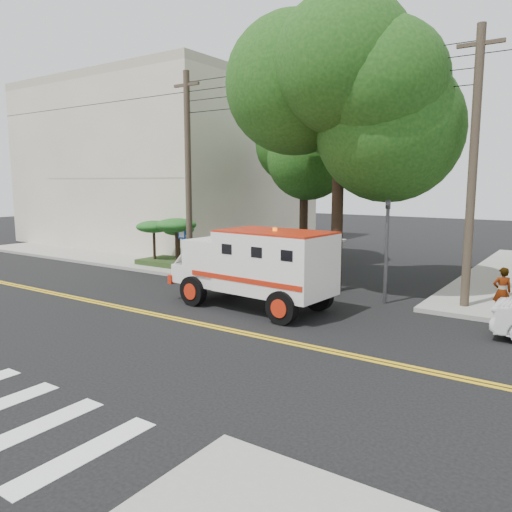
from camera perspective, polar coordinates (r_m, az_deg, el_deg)
The scene contains 12 objects.
ground at distance 15.21m, azimuth -6.90°, elevation -7.62°, with size 100.00×100.00×0.00m, color black.
sidewalk_nw at distance 33.94m, azimuth -9.02°, elevation 1.38°, with size 17.00×17.00×0.15m, color gray.
building_left at distance 36.17m, azimuth -9.89°, elevation 9.84°, with size 16.00×14.00×10.00m, color #C3B3A0.
utility_pole_left at distance 22.82m, azimuth -7.76°, elevation 9.14°, with size 0.28×0.28×9.00m, color #382D23.
utility_pole_right at distance 17.48m, azimuth 23.51°, elevation 8.76°, with size 0.28×0.28×9.00m, color #382D23.
tree_main at distance 19.06m, azimuth 10.44°, elevation 17.39°, with size 6.08×5.70×9.85m.
tree_left at distance 25.92m, azimuth 5.97°, elevation 11.80°, with size 4.48×4.20×7.70m.
traffic_signal at distance 17.67m, azimuth 14.72°, elevation 1.78°, with size 0.15×0.18×3.60m.
accessibility_sign at distance 23.53m, azimuth -8.41°, elevation 1.46°, with size 0.45×0.10×2.02m.
palm_planter at distance 24.67m, azimuth -9.82°, elevation 2.40°, with size 3.52×2.63×2.36m.
armored_truck at distance 16.51m, azimuth 0.04°, elevation -0.90°, with size 5.96×2.69×2.65m.
pedestrian_a at distance 16.91m, azimuth 26.29°, elevation -3.66°, with size 0.55×0.36×1.50m, color gray.
Camera 1 is at (9.69, -10.94, 4.20)m, focal length 35.00 mm.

